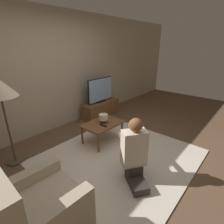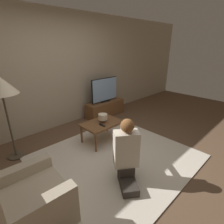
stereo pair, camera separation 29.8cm
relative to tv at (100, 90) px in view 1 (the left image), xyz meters
name	(u,v)px [view 1 (the left image)]	position (x,y,z in m)	size (l,w,h in m)	color
ground_plane	(120,157)	(-1.18, -1.61, -0.74)	(10.00, 10.00, 0.00)	brown
wall_back	(51,73)	(-1.18, 0.32, 0.56)	(10.00, 0.06, 2.60)	tan
rug	(120,157)	(-1.18, -1.61, -0.73)	(2.49, 2.32, 0.02)	beige
tv_stand	(101,109)	(0.00, 0.00, -0.53)	(1.12, 0.38, 0.41)	brown
tv	(100,90)	(0.00, 0.00, 0.00)	(0.86, 0.08, 0.64)	black
coffee_table	(103,125)	(-0.98, -1.00, -0.37)	(0.78, 0.53, 0.42)	brown
armchair	(37,210)	(-2.76, -1.76, -0.46)	(0.84, 0.83, 0.89)	#B7A88E
person_kneeling	(134,151)	(-1.47, -2.09, -0.25)	(0.65, 0.77, 0.97)	#332D28
table_lamp	(103,118)	(-0.95, -1.00, -0.22)	(0.18, 0.18, 0.17)	#4C3823
remote	(103,125)	(-1.07, -1.11, -0.31)	(0.04, 0.15, 0.02)	black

